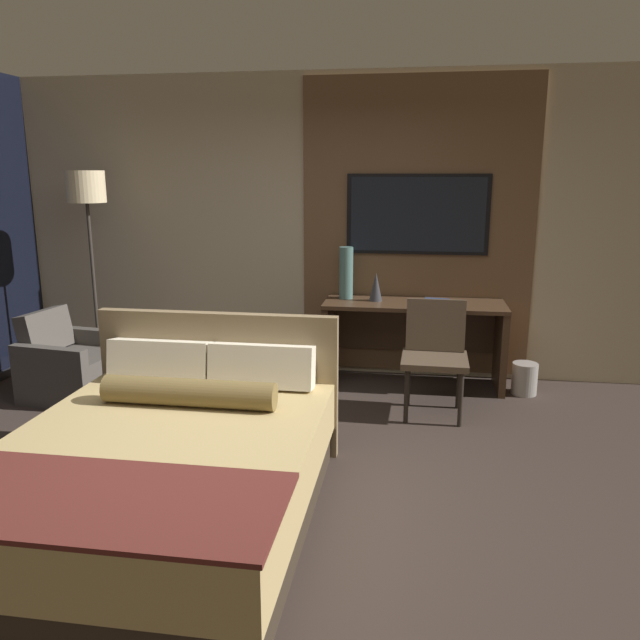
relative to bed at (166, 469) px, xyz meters
name	(u,v)px	position (x,y,z in m)	size (l,w,h in m)	color
ground_plane	(265,500)	(0.48, 0.28, -0.31)	(16.00, 16.00, 0.00)	#332823
wall_back_tv_panel	(338,227)	(0.58, 2.88, 1.09)	(7.20, 0.09, 2.80)	#BCAD8E
bed	(166,469)	(0.00, 0.00, 0.00)	(1.66, 2.10, 0.98)	#33281E
desk	(413,329)	(1.32, 2.56, 0.21)	(1.61, 0.57, 0.77)	#422D1E
tv	(417,214)	(1.32, 2.80, 1.23)	(1.28, 0.04, 0.72)	black
desk_chair	(435,347)	(1.50, 1.89, 0.24)	(0.52, 0.52, 0.91)	#4C3D2D
armchair_by_window	(72,367)	(-1.60, 1.80, -0.05)	(0.80, 0.81, 0.75)	#47423D
floor_lamp	(87,205)	(-1.60, 2.29, 1.32)	(0.34, 0.34, 1.92)	#282623
vase_tall	(346,273)	(0.69, 2.62, 0.70)	(0.13, 0.13, 0.47)	#4C706B
vase_short	(376,287)	(0.97, 2.55, 0.60)	(0.12, 0.12, 0.26)	#333338
book	(436,301)	(1.52, 2.54, 0.48)	(0.24, 0.18, 0.03)	navy
waste_bin	(524,379)	(2.30, 2.43, -0.17)	(0.22, 0.22, 0.28)	gray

